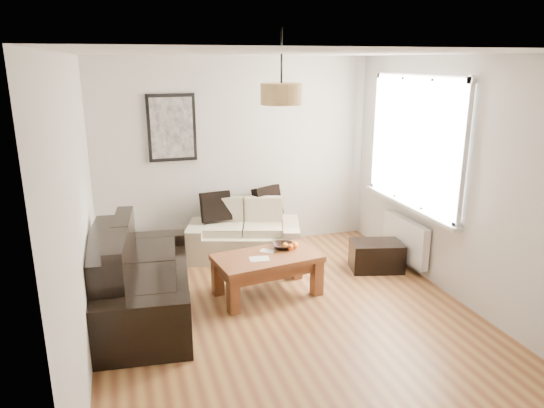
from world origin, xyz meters
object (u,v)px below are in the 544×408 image
object	(u,v)px
loveseat_cream	(244,230)
ottoman	(377,256)
coffee_table	(267,275)
sofa_leather	(140,275)

from	to	relation	value
loveseat_cream	ottoman	world-z (taller)	loveseat_cream
loveseat_cream	ottoman	size ratio (longest dim) A/B	2.30
loveseat_cream	ottoman	bearing A→B (deg)	-15.17
coffee_table	ottoman	distance (m)	1.53
loveseat_cream	sofa_leather	xyz separation A→B (m)	(-1.41, -1.21, 0.07)
sofa_leather	ottoman	size ratio (longest dim) A/B	3.13
coffee_table	ottoman	world-z (taller)	coffee_table
loveseat_cream	ottoman	xyz separation A→B (m)	(1.47, -0.94, -0.18)
loveseat_cream	coffee_table	size ratio (longest dim) A/B	1.27
coffee_table	ottoman	xyz separation A→B (m)	(1.51, 0.26, -0.05)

